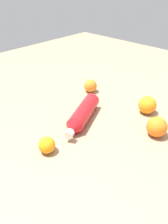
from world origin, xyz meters
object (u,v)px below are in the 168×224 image
at_px(orange_2, 90,86).
at_px(water_bottle, 82,115).
at_px(orange_3, 47,145).
at_px(orange_1, 147,105).
at_px(orange_0, 157,127).

bearing_deg(orange_2, water_bottle, -144.86).
relative_size(water_bottle, orange_3, 4.71).
bearing_deg(water_bottle, orange_1, 123.28).
bearing_deg(water_bottle, orange_3, -13.13).
bearing_deg(orange_1, water_bottle, 147.22).
bearing_deg(orange_3, water_bottle, 10.81).
bearing_deg(water_bottle, orange_0, 90.92).
distance_m(orange_0, orange_3, 0.44).
distance_m(orange_1, orange_3, 0.51).
distance_m(orange_0, orange_2, 0.47).
height_order(water_bottle, orange_2, water_bottle).
height_order(orange_1, orange_2, orange_1).
relative_size(orange_1, orange_2, 1.18).
height_order(water_bottle, orange_3, water_bottle).
relative_size(orange_1, orange_3, 1.32).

